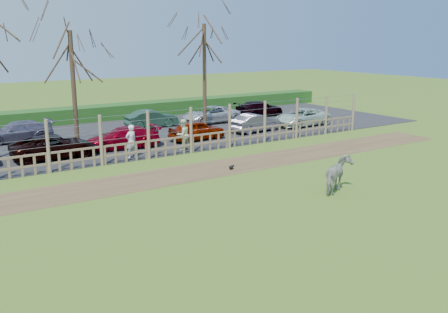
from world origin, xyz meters
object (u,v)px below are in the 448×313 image
car_5 (255,123)px  car_2 (54,147)px  car_6 (302,117)px  car_12 (211,115)px  car_3 (123,138)px  crow (231,167)px  car_13 (259,109)px  tree_right (204,51)px  zebra (338,175)px  car_11 (152,119)px  visitor_b (183,135)px  car_4 (197,130)px  visitor_a (131,141)px  car_9 (17,132)px  tree_mid (72,60)px

car_5 → car_2: bearing=84.0°
car_6 → car_12: (-4.71, 4.57, 0.00)m
car_3 → car_6: 13.40m
car_6 → car_12: bearing=-137.9°
crow → car_13: (11.02, 12.28, 0.53)m
tree_right → zebra: size_ratio=4.24×
zebra → car_11: zebra is taller
visitor_b → car_4: (2.08, 2.04, -0.26)m
car_12 → car_13: same height
zebra → crow: size_ratio=6.35×
visitor_b → car_5: visitor_b is taller
visitor_a → car_12: visitor_a is taller
car_13 → visitor_a: bearing=116.3°
car_9 → tree_right: bearing=76.6°
car_3 → car_9: size_ratio=1.00×
tree_mid → car_2: 5.43m
car_11 → car_6: bearing=-117.4°
tree_mid → visitor_b: 7.59m
car_4 → car_6: bearing=-91.1°
car_9 → car_12: same height
tree_right → car_11: bearing=141.3°
tree_mid → car_3: tree_mid is taller
car_5 → car_12: bearing=0.1°
crow → car_11: car_11 is taller
visitor_a → car_2: (-3.34, 2.14, -0.26)m
visitor_b → crow: bearing=75.4°
car_6 → car_13: same height
visitor_a → car_9: (-4.04, 7.62, -0.26)m
car_3 → crow: bearing=26.6°
visitor_b → car_3: (-2.59, 2.28, -0.26)m
tree_right → visitor_a: (-7.69, -5.37, -4.34)m
car_4 → car_11: same height
car_2 → car_6: size_ratio=1.00×
tree_mid → zebra: size_ratio=3.94×
car_5 → car_9: size_ratio=0.88×
car_6 → car_11: same height
tree_right → visitor_b: tree_right is taller
tree_mid → car_5: tree_mid is taller
car_4 → car_5: bearing=-90.2°
car_2 → car_13: 18.22m
zebra → car_12: zebra is taller
visitor_b → car_4: bearing=-149.5°
zebra → car_2: bearing=4.1°
tree_right → zebra: 16.33m
visitor_b → car_9: (-7.14, 7.50, -0.26)m
car_2 → car_5: (13.12, 0.25, 0.00)m
car_11 → tree_mid: bearing=117.4°
car_5 → tree_mid: bearing=70.3°
crow → zebra: bearing=-73.3°
car_11 → zebra: bearing=-178.0°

